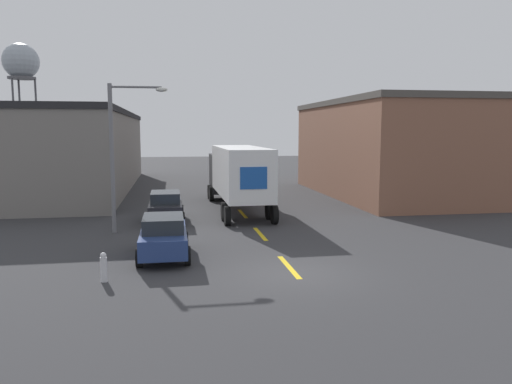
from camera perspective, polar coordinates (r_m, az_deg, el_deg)
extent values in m
plane|color=#333335|center=(17.23, 4.46, -9.29)|extent=(160.00, 160.00, 0.00)
cube|color=gold|center=(18.03, 3.79, -8.53)|extent=(0.20, 3.03, 0.01)
cube|color=gold|center=(23.60, 0.48, -4.80)|extent=(0.20, 3.03, 0.01)
cube|color=gold|center=(29.28, -1.54, -2.50)|extent=(0.20, 3.03, 0.01)
cube|color=slate|center=(44.28, -19.52, 4.24)|extent=(8.29, 29.05, 6.04)
cube|color=#232326|center=(44.26, -19.69, 8.40)|extent=(8.49, 29.25, 0.40)
cube|color=brown|center=(38.92, 14.62, 4.57)|extent=(8.85, 18.24, 6.69)
cube|color=#4C4742|center=(38.94, 14.78, 9.79)|extent=(9.05, 18.44, 0.40)
cube|color=black|center=(35.48, -3.29, 2.17)|extent=(2.37, 2.98, 2.70)
cube|color=white|center=(29.19, -1.81, 2.42)|extent=(2.56, 9.08, 2.78)
cube|color=#194CA3|center=(24.72, -0.27, 1.60)|extent=(1.36, 0.04, 1.11)
cylinder|color=black|center=(36.15, -1.40, 0.11)|extent=(0.29, 1.02, 1.02)
cylinder|color=black|center=(35.86, -5.31, 0.03)|extent=(0.29, 1.02, 1.02)
cylinder|color=black|center=(34.99, -1.11, -0.12)|extent=(0.29, 1.02, 1.02)
cylinder|color=black|center=(34.68, -5.14, -0.20)|extent=(0.29, 1.02, 1.02)
cylinder|color=black|center=(27.36, 1.49, -2.10)|extent=(0.29, 1.02, 1.02)
cylinder|color=black|center=(26.98, -3.66, -2.24)|extent=(0.29, 1.02, 1.02)
cylinder|color=black|center=(26.01, 2.11, -2.58)|extent=(0.29, 1.02, 1.02)
cylinder|color=black|center=(25.60, -3.31, -2.74)|extent=(0.29, 1.02, 1.02)
cube|color=navy|center=(19.50, -10.50, -5.30)|extent=(1.71, 4.25, 0.73)
cube|color=#23282D|center=(19.25, -10.55, -3.53)|extent=(1.50, 2.21, 0.55)
cylinder|color=black|center=(20.87, -8.08, -5.47)|extent=(0.22, 0.70, 0.70)
cylinder|color=black|center=(20.90, -12.79, -5.55)|extent=(0.22, 0.70, 0.70)
cylinder|color=black|center=(18.30, -7.84, -7.23)|extent=(0.22, 0.70, 0.70)
cylinder|color=black|center=(18.34, -13.23, -7.32)|extent=(0.22, 0.70, 0.70)
cube|color=black|center=(27.09, -10.29, -1.87)|extent=(1.71, 4.25, 0.73)
cube|color=#23282D|center=(26.87, -10.32, -0.57)|extent=(1.50, 2.21, 0.55)
cylinder|color=black|center=(28.45, -8.52, -2.15)|extent=(0.22, 0.70, 0.70)
cylinder|color=black|center=(28.47, -11.97, -2.22)|extent=(0.22, 0.70, 0.70)
cylinder|color=black|center=(25.85, -8.40, -3.07)|extent=(0.22, 0.70, 0.70)
cylinder|color=black|center=(25.87, -12.19, -3.14)|extent=(0.22, 0.70, 0.70)
cylinder|color=#47474C|center=(78.24, -23.74, 7.41)|extent=(0.28, 0.28, 12.45)
cylinder|color=#47474C|center=(80.35, -25.29, 7.30)|extent=(0.28, 0.28, 12.45)
cylinder|color=#47474C|center=(77.46, -25.89, 7.31)|extent=(0.28, 0.28, 12.45)
cylinder|color=#4C4C51|center=(79.01, -25.20, 11.70)|extent=(3.75, 3.75, 0.30)
sphere|color=#939EA8|center=(79.26, -25.29, 13.36)|extent=(4.96, 4.96, 4.96)
cylinder|color=slate|center=(24.39, -16.12, 3.61)|extent=(0.20, 0.20, 7.01)
cylinder|color=slate|center=(24.34, -13.58, 11.59)|extent=(2.36, 0.11, 0.11)
ellipsoid|color=silver|center=(24.29, -10.74, 11.44)|extent=(0.56, 0.32, 0.22)
cylinder|color=silver|center=(16.92, -17.01, -8.47)|extent=(0.22, 0.22, 0.80)
sphere|color=silver|center=(16.80, -17.06, -6.95)|extent=(0.20, 0.20, 0.20)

